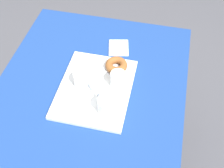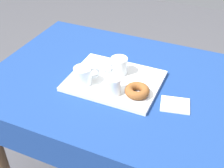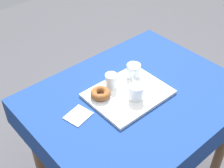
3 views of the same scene
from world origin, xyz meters
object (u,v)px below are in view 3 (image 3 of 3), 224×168
Objects in this scene: tea_mug_right at (133,71)px; water_glass_near at (111,81)px; paper_napkin at (78,116)px; tea_mug_left at (136,92)px; donut_plate_left at (101,96)px; dining_table at (135,110)px; sugar_donut_left at (100,93)px; serving_tray at (128,94)px.

tea_mug_right is 1.28× the size of water_glass_near.
tea_mug_left is at bearing -18.85° from paper_napkin.
tea_mug_left is at bearing -129.85° from tea_mug_right.
tea_mug_right reaches higher than donut_plate_left.
paper_napkin is (-0.16, -0.02, -0.02)m from donut_plate_left.
paper_napkin is at bearing -169.11° from water_glass_near.
sugar_donut_left is at bearing 149.58° from dining_table.
serving_tray is 0.15m from donut_plate_left.
donut_plate_left reaches higher than dining_table.
water_glass_near is 0.27m from paper_napkin.
water_glass_near is at bearing 103.83° from tea_mug_left.
tea_mug_right is 0.25m from sugar_donut_left.
donut_plate_left is 0.94× the size of paper_napkin.
paper_napkin is (-0.26, -0.05, -0.05)m from water_glass_near.
serving_tray is at bearing -70.21° from water_glass_near.
water_glass_near is at bearing 15.93° from sugar_donut_left.
tea_mug_right is 0.15m from water_glass_near.
serving_tray is 3.68× the size of donut_plate_left.
sugar_donut_left reaches higher than paper_napkin.
serving_tray reaches higher than paper_napkin.
dining_table is at bearing -126.81° from tea_mug_right.
water_glass_near is 0.75× the size of sugar_donut_left.
sugar_donut_left is 0.89× the size of paper_napkin.
serving_tray is 0.16m from sugar_donut_left.
serving_tray is at bearing 92.34° from tea_mug_left.
tea_mug_left is at bearing -140.32° from dining_table.
dining_table is 14.27× the size of water_glass_near.
serving_tray is 0.11m from water_glass_near.
tea_mug_left reaches higher than donut_plate_left.
donut_plate_left is 0.17m from paper_napkin.
donut_plate_left is at bearing 149.58° from dining_table.
water_glass_near is 0.11m from donut_plate_left.
water_glass_near reaches higher than sugar_donut_left.
dining_table is at bearing -30.42° from sugar_donut_left.
sugar_donut_left reaches higher than donut_plate_left.
sugar_donut_left is (-0.25, -0.01, -0.01)m from tea_mug_right.
tea_mug_left is (-0.03, -0.03, 0.17)m from dining_table.
tea_mug_left is 0.18m from tea_mug_right.
tea_mug_left reaches higher than serving_tray.
paper_napkin is at bearing -172.28° from donut_plate_left.
donut_plate_left is (-0.10, -0.03, -0.03)m from water_glass_near.
dining_table is at bearing -30.42° from donut_plate_left.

